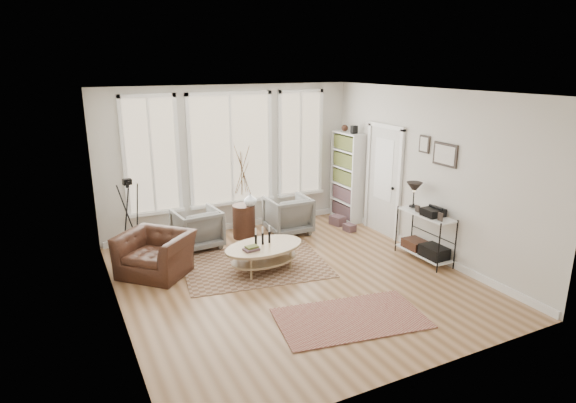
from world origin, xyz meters
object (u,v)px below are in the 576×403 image
armchair_left (197,228)px  side_table (243,194)px  bookcase (347,176)px  armchair_right (288,215)px  coffee_table (264,251)px  low_shelf (425,232)px  accent_chair (155,254)px

armchair_left → side_table: side_table is taller
armchair_left → side_table: bearing=-178.6°
bookcase → armchair_right: 1.66m
side_table → coffee_table: bearing=-100.0°
low_shelf → armchair_left: low_shelf is taller
bookcase → armchair_left: bearing=-176.5°
low_shelf → coffee_table: size_ratio=0.89×
armchair_left → low_shelf: bearing=140.0°
armchair_right → armchair_left: bearing=0.4°
armchair_left → bookcase: bearing=178.2°
bookcase → armchair_right: (-1.54, -0.24, -0.58)m
low_shelf → armchair_left: (-3.34, 2.31, -0.14)m
coffee_table → accent_chair: 1.74m
low_shelf → accent_chair: bearing=160.9°
accent_chair → low_shelf: bearing=25.8°
coffee_table → side_table: side_table is taller
armchair_right → coffee_table: bearing=52.5°
bookcase → accent_chair: bearing=-166.5°
coffee_table → side_table: bearing=80.0°
coffee_table → accent_chair: size_ratio=1.39×
low_shelf → side_table: bearing=134.4°
accent_chair → side_table: bearing=71.4°
low_shelf → side_table: side_table is taller
armchair_left → side_table: size_ratio=0.44×
side_table → accent_chair: (-1.90, -0.94, -0.54)m
low_shelf → coffee_table: (-2.66, 0.83, -0.18)m
bookcase → armchair_left: size_ratio=2.55×
low_shelf → side_table: size_ratio=0.71×
low_shelf → armchair_left: bearing=145.3°
armchair_left → accent_chair: armchair_left is taller
side_table → armchair_left: bearing=-173.4°
armchair_right → accent_chair: (-2.79, -0.80, -0.03)m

